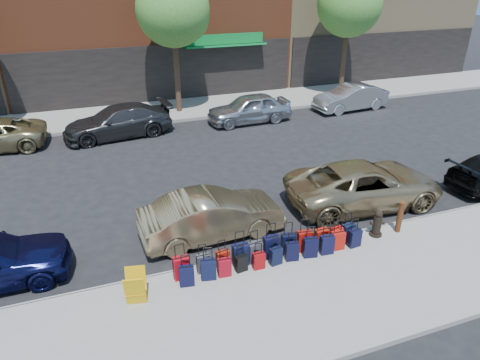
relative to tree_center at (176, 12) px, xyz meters
name	(u,v)px	position (x,y,z in m)	size (l,w,h in m)	color
ground	(221,187)	(-0.64, -9.50, -5.41)	(120.00, 120.00, 0.00)	black
sidewalk_near	(298,298)	(-0.64, -16.00, -5.34)	(60.00, 4.00, 0.15)	gray
sidewalk_far	(169,110)	(-0.64, 0.50, -5.34)	(60.00, 4.00, 0.15)	gray
curb_near	(267,252)	(-0.64, -13.98, -5.34)	(60.00, 0.08, 0.15)	gray
curb_far	(176,121)	(-0.64, -1.52, -5.34)	(60.00, 0.08, 0.15)	gray
tree_center	(176,12)	(0.00, 0.00, 0.00)	(3.80, 3.80, 7.27)	black
tree_right	(352,6)	(10.50, 0.00, 0.00)	(3.80, 3.80, 7.27)	black
suitcase_front_0	(181,268)	(-3.22, -14.33, -4.94)	(0.44, 0.25, 1.03)	maroon
suitcase_front_1	(203,263)	(-2.62, -14.28, -4.99)	(0.35, 0.20, 0.86)	#343338
suitcase_front_2	(223,259)	(-2.07, -14.28, -4.99)	(0.38, 0.24, 0.86)	maroon
suitcase_front_3	(241,255)	(-1.58, -14.34, -4.93)	(0.45, 0.25, 1.06)	black
suitcase_front_4	(255,252)	(-1.15, -14.31, -4.96)	(0.43, 0.28, 0.96)	#38383D
suitcase_front_5	(271,247)	(-0.65, -14.29, -4.92)	(0.45, 0.25, 1.08)	black
suitcase_front_6	(288,243)	(-0.11, -14.26, -4.95)	(0.43, 0.27, 0.98)	black
suitcase_front_7	(304,241)	(0.38, -14.33, -4.94)	(0.45, 0.29, 1.02)	maroon
suitcase_front_8	(321,238)	(0.91, -14.33, -4.96)	(0.40, 0.23, 0.95)	#971409
suitcase_front_9	(336,236)	(1.40, -14.35, -4.98)	(0.39, 0.25, 0.89)	#A70D0A
suitcase_front_10	(348,233)	(1.82, -14.34, -4.97)	(0.41, 0.26, 0.94)	black
suitcase_back_0	(187,276)	(-3.16, -14.65, -4.98)	(0.41, 0.27, 0.91)	black
suitcase_back_1	(208,269)	(-2.57, -14.60, -4.97)	(0.43, 0.31, 0.94)	black
suitcase_back_2	(224,267)	(-2.14, -14.62, -5.00)	(0.37, 0.23, 0.84)	maroon
suitcase_back_3	(241,263)	(-1.65, -14.58, -5.02)	(0.35, 0.24, 0.78)	black
suitcase_back_4	(259,261)	(-1.17, -14.64, -5.02)	(0.33, 0.19, 0.78)	maroon
suitcase_back_5	(276,256)	(-0.65, -14.62, -5.01)	(0.37, 0.25, 0.82)	black
suitcase_back_6	(292,251)	(-0.15, -14.60, -4.99)	(0.40, 0.28, 0.88)	black
suitcase_back_7	(310,247)	(0.40, -14.63, -4.97)	(0.43, 0.30, 0.95)	black
suitcase_back_8	(327,245)	(0.91, -14.66, -4.98)	(0.40, 0.26, 0.91)	black
suitcase_back_9	(338,240)	(1.32, -14.58, -4.98)	(0.40, 0.25, 0.92)	#AB130B
suitcase_back_10	(355,238)	(1.85, -14.63, -4.99)	(0.39, 0.25, 0.88)	black
fire_hydrant	(377,224)	(2.81, -14.36, -4.87)	(0.44, 0.39, 0.86)	black
bollard	(400,216)	(3.57, -14.41, -4.73)	(0.19, 0.19, 1.03)	#38190C
display_rack	(136,287)	(-4.46, -14.85, -4.83)	(0.59, 0.63, 0.88)	#DDA40C
car_near_1	(212,215)	(-1.84, -12.49, -4.69)	(1.54, 4.41, 1.45)	tan
car_near_2	(365,184)	(3.71, -12.34, -4.66)	(2.51, 5.45, 1.51)	tan
car_far_1	(118,122)	(-3.72, -2.60, -4.66)	(2.11, 5.18, 1.50)	#323234
car_far_2	(249,108)	(3.05, -2.77, -4.65)	(1.79, 4.46, 1.52)	silver
car_far_3	(351,97)	(9.35, -2.67, -4.69)	(1.54, 4.41, 1.45)	silver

